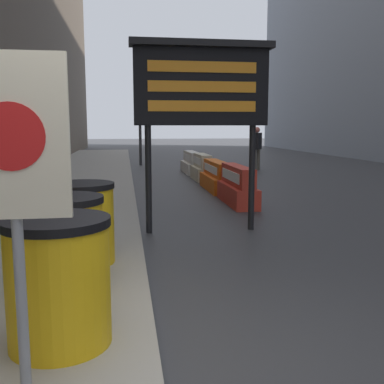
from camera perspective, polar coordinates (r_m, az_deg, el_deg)
barrel_drum_foreground at (r=3.36m, az=-16.57°, el=-10.81°), size 0.75×0.75×0.92m
barrel_drum_middle at (r=4.30m, az=-15.99°, el=-6.58°), size 0.75×0.75×0.92m
barrel_drum_back at (r=5.23m, az=-13.81°, el=-3.84°), size 0.75×0.75×0.92m
warning_sign at (r=2.49m, az=-21.79°, el=3.02°), size 0.58×0.08×1.92m
message_board at (r=7.16m, az=1.20°, el=13.14°), size 2.22×0.36×2.98m
jersey_barrier_red_striped at (r=9.85m, az=5.78°, el=0.60°), size 0.51×1.91×0.84m
jersey_barrier_orange_far at (r=11.99m, az=3.20°, el=1.86°), size 0.58×2.14×0.77m
jersey_barrier_cream at (r=14.25m, az=1.32°, el=2.99°), size 0.54×1.60×0.82m
jersey_barrier_white at (r=16.47m, az=-0.02°, el=3.64°), size 0.58×2.11×0.78m
traffic_cone_near at (r=19.98m, az=-0.28°, el=4.36°), size 0.35×0.35×0.63m
traffic_cone_mid at (r=11.26m, az=4.96°, el=1.11°), size 0.32×0.32×0.57m
traffic_light_near_curb at (r=19.79m, az=-6.64°, el=10.76°), size 0.28×0.45×3.50m
pedestrian_worker at (r=17.76m, az=8.23°, el=5.97°), size 0.47×0.51×1.67m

